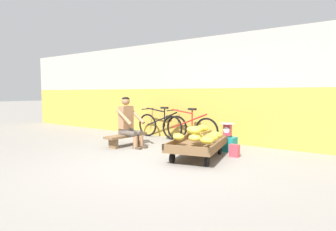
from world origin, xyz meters
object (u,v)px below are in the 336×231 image
(plastic_crate, at_px, (227,144))
(weighing_scale, at_px, (227,130))
(shopping_bag, at_px, (234,151))
(bicycle_near_left, at_px, (161,125))
(banana_cart, at_px, (198,146))
(low_bench, at_px, (126,137))
(bicycle_far_left, at_px, (189,128))
(vendor_seated, at_px, (129,122))

(plastic_crate, bearing_deg, weighing_scale, -90.00)
(shopping_bag, bearing_deg, bicycle_near_left, 158.04)
(banana_cart, relative_size, bicycle_near_left, 0.96)
(plastic_crate, xyz_separation_m, weighing_scale, (0.00, -0.00, 0.30))
(low_bench, distance_m, weighing_scale, 2.31)
(weighing_scale, bearing_deg, banana_cart, -99.71)
(banana_cart, height_order, weighing_scale, weighing_scale)
(banana_cart, distance_m, low_bench, 1.97)
(low_bench, height_order, bicycle_near_left, bicycle_near_left)
(shopping_bag, bearing_deg, banana_cart, -134.18)
(low_bench, relative_size, weighing_scale, 3.71)
(banana_cart, bearing_deg, bicycle_near_left, 142.50)
(bicycle_far_left, bearing_deg, bicycle_near_left, 173.65)
(bicycle_far_left, bearing_deg, vendor_seated, -120.88)
(banana_cart, distance_m, bicycle_near_left, 2.55)
(shopping_bag, bearing_deg, low_bench, -170.65)
(banana_cart, bearing_deg, vendor_seated, 176.53)
(weighing_scale, xyz_separation_m, bicycle_near_left, (-2.18, 0.58, -0.10))
(bicycle_near_left, bearing_deg, bicycle_far_left, -6.35)
(plastic_crate, xyz_separation_m, shopping_bag, (0.35, -0.45, -0.03))
(plastic_crate, bearing_deg, bicycle_far_left, 159.37)
(vendor_seated, distance_m, bicycle_far_left, 1.57)
(bicycle_near_left, relative_size, bicycle_far_left, 1.00)
(banana_cart, relative_size, plastic_crate, 4.43)
(low_bench, bearing_deg, plastic_crate, 21.79)
(vendor_seated, xyz_separation_m, bicycle_near_left, (-0.14, 1.43, -0.21))
(banana_cart, xyz_separation_m, bicycle_near_left, (-2.02, 1.55, 0.11))
(plastic_crate, relative_size, bicycle_near_left, 0.22)
(banana_cart, bearing_deg, low_bench, 176.54)
(vendor_seated, distance_m, plastic_crate, 2.26)
(weighing_scale, height_order, bicycle_far_left, bicycle_far_left)
(banana_cart, distance_m, plastic_crate, 0.99)
(banana_cart, xyz_separation_m, plastic_crate, (0.17, 0.97, -0.09))
(low_bench, distance_m, bicycle_far_left, 1.60)
(weighing_scale, relative_size, bicycle_near_left, 0.18)
(bicycle_near_left, xyz_separation_m, shopping_bag, (2.53, -1.02, -0.23))
(weighing_scale, distance_m, bicycle_near_left, 2.26)
(plastic_crate, bearing_deg, shopping_bag, -52.11)
(low_bench, relative_size, vendor_seated, 0.98)
(banana_cart, distance_m, shopping_bag, 0.75)
(plastic_crate, distance_m, shopping_bag, 0.57)
(plastic_crate, height_order, bicycle_far_left, bicycle_far_left)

